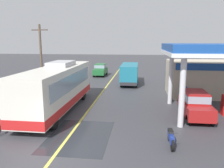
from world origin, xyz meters
name	(u,v)px	position (x,y,z in m)	size (l,w,h in m)	color
ground	(110,82)	(0.00, 20.00, 0.00)	(120.00, 120.00, 0.00)	#38383D
lane_divider_stripe	(104,89)	(0.00, 15.00, 0.00)	(0.16, 50.00, 0.01)	#D8CC4C
wet_puddle_patch	(80,136)	(0.58, 2.49, 0.00)	(3.43, 4.88, 0.01)	#26282D
coach_bus_main	(58,88)	(-2.35, 7.16, 1.72)	(2.60, 11.04, 3.69)	silver
gas_station_roadside	(212,72)	(10.19, 11.55, 2.63)	(9.10, 11.95, 5.10)	#194799
car_at_pump	(195,103)	(7.79, 6.69, 1.01)	(1.70, 4.20, 1.82)	maroon
minibus_opposing_lane	(130,72)	(2.61, 18.73, 1.47)	(2.04, 6.13, 2.44)	teal
cyclist_on_shoulder	(3,120)	(-4.01, 2.45, 0.78)	(0.34, 1.82, 1.72)	black
motorcycle_parked_forecourt	(171,137)	(5.54, 1.92, 0.44)	(0.55, 1.80, 0.92)	black
pedestrian_near_pump	(204,106)	(8.34, 6.37, 0.93)	(0.55, 0.22, 1.66)	#33333F
pedestrian_by_shop	(184,91)	(7.75, 10.82, 0.93)	(0.55, 0.22, 1.66)	#33333F
car_trailing_behind_bus	(100,69)	(-2.18, 25.11, 1.01)	(1.70, 4.20, 1.82)	#1E602D
utility_pole_roadside	(41,56)	(-6.99, 14.72, 3.71)	(1.80, 0.24, 7.07)	brown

